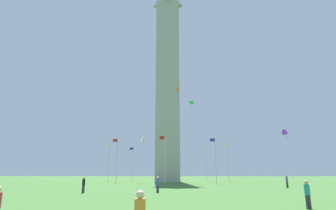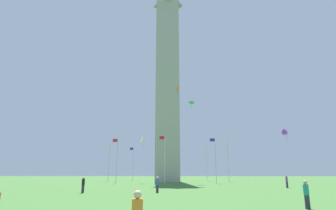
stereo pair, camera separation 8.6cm
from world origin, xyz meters
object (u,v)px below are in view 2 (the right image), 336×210
at_px(kite_green_diamond, 192,103).
at_px(person_teal_shirt, 307,195).
at_px(flagpole_n, 109,161).
at_px(person_blue_shirt, 157,185).
at_px(flagpole_w, 170,163).
at_px(flagpole_ne, 117,159).
at_px(flagpole_e, 164,157).
at_px(flagpole_s, 228,160).
at_px(kite_orange_box, 178,89).
at_px(flagpole_se, 215,158).
at_px(person_purple_shirt, 287,182).
at_px(flagpole_sw, 206,162).
at_px(obelisk_monument, 168,76).
at_px(kite_white_box, 143,140).
at_px(kite_purple_delta, 286,133).
at_px(flagpole_nw, 133,162).
at_px(person_black_shirt, 83,185).

bearing_deg(kite_green_diamond, person_teal_shirt, 96.47).
relative_size(flagpole_n, person_blue_shirt, 5.42).
distance_m(flagpole_w, person_teal_shirt, 67.30).
xyz_separation_m(flagpole_ne, flagpole_e, (-10.41, 4.31, 0.00)).
distance_m(flagpole_s, kite_orange_box, 22.24).
height_order(flagpole_se, person_purple_shirt, flagpole_se).
height_order(kite_green_diamond, kite_orange_box, kite_orange_box).
xyz_separation_m(flagpole_n, flagpole_sw, (-25.12, -10.41, 0.00)).
distance_m(obelisk_monument, kite_white_box, 20.04).
bearing_deg(flagpole_se, flagpole_n, -22.50).
bearing_deg(kite_green_diamond, kite_purple_delta, 169.04).
bearing_deg(flagpole_n, flagpole_e, 135.00).
xyz_separation_m(flagpole_w, person_teal_shirt, (-10.65, 66.31, -4.26)).
xyz_separation_m(obelisk_monument, person_teal_shirt, (-10.59, 51.60, -26.49)).
bearing_deg(flagpole_sw, obelisk_monument, 45.14).
xyz_separation_m(flagpole_e, flagpole_s, (-14.72, -14.72, 0.00)).
bearing_deg(flagpole_nw, person_teal_shirt, 108.75).
bearing_deg(kite_purple_delta, flagpole_se, -7.14).
xyz_separation_m(flagpole_e, flagpole_w, (-0.00, -29.43, 0.00)).
xyz_separation_m(flagpole_se, kite_orange_box, (7.78, 0.66, 15.04)).
distance_m(flagpole_ne, flagpole_e, 11.26).
bearing_deg(flagpole_n, person_black_shirt, 100.54).
bearing_deg(flagpole_w, flagpole_ne, 67.50).
relative_size(person_blue_shirt, person_teal_shirt, 1.04).
relative_size(flagpole_se, kite_white_box, 3.36).
bearing_deg(flagpole_se, person_teal_shirt, 90.34).
distance_m(flagpole_w, kite_white_box, 22.91).
xyz_separation_m(flagpole_ne, kite_white_box, (-5.16, -3.23, 4.28)).
xyz_separation_m(flagpole_w, kite_white_box, (5.24, 21.89, 4.28)).
bearing_deg(kite_purple_delta, flagpole_nw, -32.72).
relative_size(flagpole_ne, person_teal_shirt, 5.64).
relative_size(person_teal_shirt, kite_green_diamond, 0.97).
bearing_deg(flagpole_s, person_black_shirt, 60.04).
bearing_deg(person_purple_shirt, person_blue_shirt, 94.06).
relative_size(flagpole_n, kite_purple_delta, 3.66).
bearing_deg(kite_green_diamond, flagpole_n, -22.60).
xyz_separation_m(kite_green_diamond, kite_orange_box, (3.13, 2.54, 2.54)).
height_order(flagpole_nw, kite_orange_box, kite_orange_box).
relative_size(flagpole_e, person_black_shirt, 5.44).
xyz_separation_m(flagpole_nw, kite_white_box, (-5.16, 17.58, 4.28)).
xyz_separation_m(flagpole_s, kite_green_diamond, (8.95, 8.52, 12.50)).
distance_m(flagpole_s, flagpole_sw, 11.26).
height_order(flagpole_e, kite_orange_box, kite_orange_box).
height_order(flagpole_s, flagpole_sw, same).
relative_size(flagpole_s, person_teal_shirt, 5.64).
xyz_separation_m(flagpole_nw, person_teal_shirt, (-21.05, 62.00, -4.26)).
xyz_separation_m(flagpole_se, flagpole_nw, (20.81, -20.81, 0.00)).
relative_size(flagpole_e, person_blue_shirt, 5.42).
height_order(flagpole_e, flagpole_s, same).
distance_m(person_black_shirt, kite_purple_delta, 42.75).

